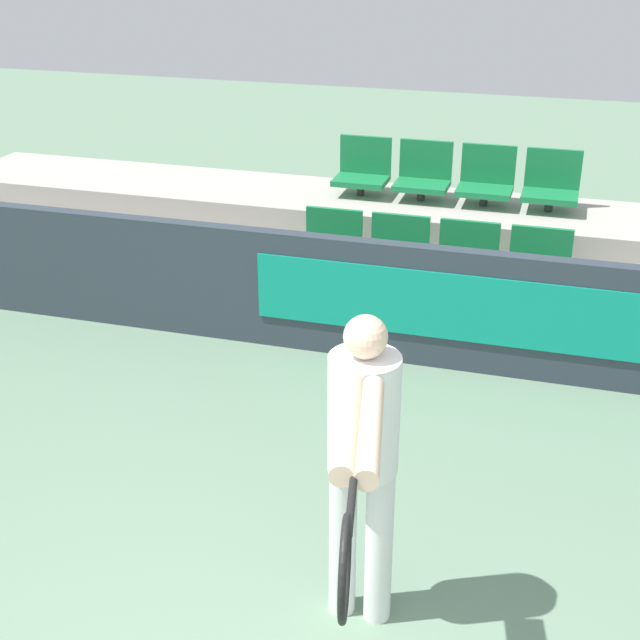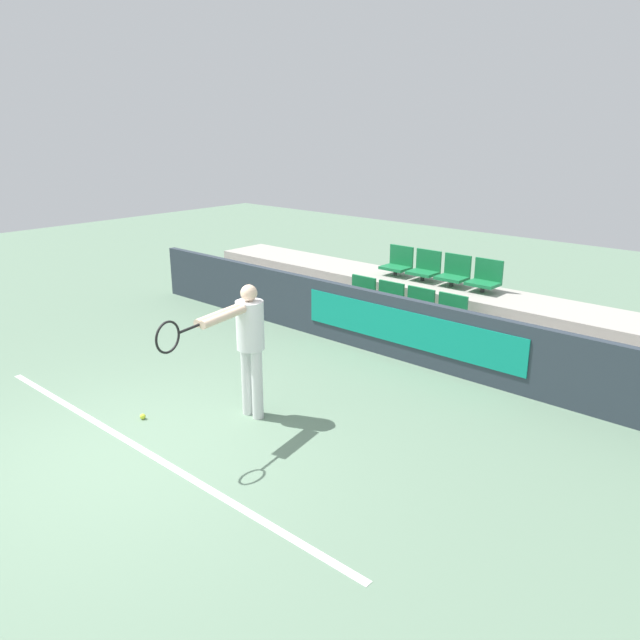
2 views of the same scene
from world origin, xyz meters
The scene contains 12 objects.
barrier_wall centered at (0.02, 4.20, 0.47)m, with size 10.03×0.14×0.93m.
bleacher_tier_front centered at (0.00, 4.82, 0.18)m, with size 9.63×1.07×0.36m.
bleacher_tier_middle centered at (0.00, 5.89, 0.36)m, with size 9.63×1.07×0.72m.
stadium_chair_0 centered at (-0.84, 4.94, 0.58)m, with size 0.48×0.38×0.51m.
stadium_chair_1 centered at (-0.28, 4.94, 0.58)m, with size 0.48×0.38×0.51m.
stadium_chair_2 centered at (0.28, 4.94, 0.58)m, with size 0.48×0.38×0.51m.
stadium_chair_3 centered at (0.84, 4.94, 0.58)m, with size 0.48×0.38×0.51m.
stadium_chair_4 centered at (-0.84, 6.01, 0.94)m, with size 0.48×0.38×0.51m.
stadium_chair_5 centered at (-0.28, 6.01, 0.94)m, with size 0.48×0.38×0.51m.
stadium_chair_6 centered at (0.28, 6.01, 0.94)m, with size 0.48×0.38×0.51m.
stadium_chair_7 centered at (0.84, 6.01, 0.94)m, with size 0.48×0.38×0.51m.
tennis_player centered at (0.29, 1.44, 0.99)m, with size 0.45×1.58×1.59m.
Camera 1 is at (1.03, -1.74, 3.13)m, focal length 50.00 mm.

